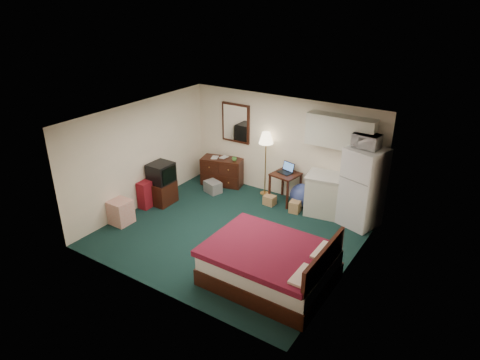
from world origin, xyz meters
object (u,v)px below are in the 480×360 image
Objects in this scene: desk at (285,188)px; fridge at (363,187)px; tv_stand at (162,192)px; bed at (270,265)px; suitcase at (147,194)px; kitchen_counter at (326,195)px; floor_lamp at (265,164)px; dresser at (222,171)px.

fridge reaches higher than desk.
desk reaches higher than tv_stand.
bed is 3.24× the size of suitcase.
bed is 3.59× the size of tv_stand.
kitchen_counter is 2.88m from bed.
bed is at bearing -20.19° from tv_stand.
tv_stand is at bearing 65.18° from suitcase.
fridge is 4.93m from suitcase.
floor_lamp is 2.50m from fridge.
bed reaches higher than tv_stand.
floor_lamp is 0.92× the size of fridge.
dresser is at bearing 68.26° from tv_stand.
kitchen_counter is at bearing 7.65° from desk.
tv_stand is (-0.61, -1.67, -0.09)m from dresser.
kitchen_counter reaches higher than dresser.
suitcase is (-1.99, -2.13, -0.49)m from floor_lamp.
fridge is at bearing 18.73° from tv_stand.
fridge is 2.97m from bed.
suitcase is at bearing -133.07° from floor_lamp.
desk is 1.27× the size of tv_stand.
suitcase is (-3.67, -1.99, -0.14)m from kitchen_counter.
dresser is 3.76m from fridge.
floor_lamp reaches higher than desk.
desk is 1.15× the size of suitcase.
floor_lamp is 2.17× the size of desk.
bed is (-0.65, -2.85, -0.55)m from fridge.
bed is at bearing -58.31° from dresser.
suitcase is (-0.76, -2.02, -0.04)m from dresser.
fridge is 0.84× the size of bed.
fridge is at bearing 22.05° from suitcase.
bed is (3.07, -2.91, -0.03)m from dresser.
desk is at bearing 169.61° from kitchen_counter.
suitcase is (-3.83, 0.89, -0.01)m from bed.
desk is 2.98m from tv_stand.
suitcase is at bearing -133.74° from desk.
bed is at bearing -58.48° from desk.
floor_lamp reaches higher than bed.
fridge is (0.81, -0.03, 0.42)m from kitchen_counter.
desk is 0.42× the size of fridge.
bed is (1.22, -2.90, -0.04)m from desk.
floor_lamp reaches higher than suitcase.
fridge reaches higher than tv_stand.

